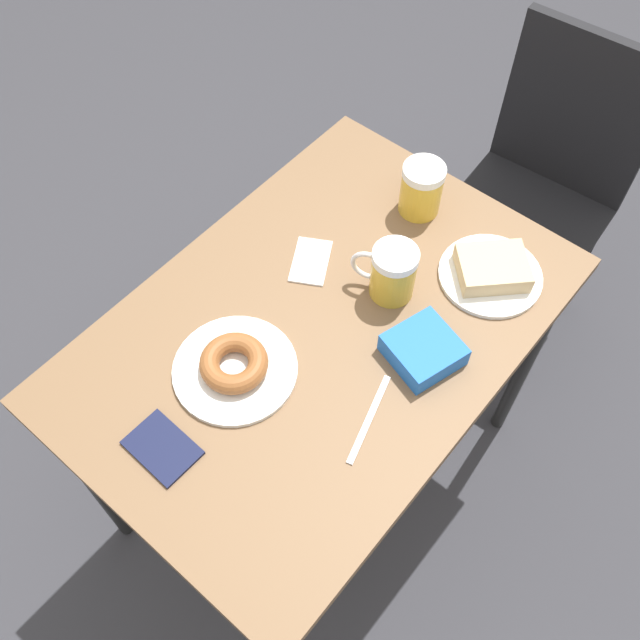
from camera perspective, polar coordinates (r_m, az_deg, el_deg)
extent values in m
plane|color=#333338|center=(2.09, 0.00, -12.13)|extent=(8.00, 8.00, 0.00)
cube|color=brown|center=(1.41, 0.00, -0.78)|extent=(0.69, 1.01, 0.03)
cylinder|color=black|center=(1.77, -17.90, -11.98)|extent=(0.04, 0.04, 0.75)
cylinder|color=black|center=(2.05, 1.87, 6.35)|extent=(0.04, 0.04, 0.75)
cylinder|color=black|center=(1.90, 16.27, -3.03)|extent=(0.04, 0.04, 0.75)
cube|color=black|center=(2.07, 15.92, 7.80)|extent=(0.43, 0.43, 0.02)
cube|color=black|center=(2.05, 19.94, 15.28)|extent=(0.40, 0.06, 0.46)
cylinder|color=black|center=(2.18, 8.44, 3.23)|extent=(0.03, 0.03, 0.44)
cylinder|color=black|center=(2.12, 16.46, -1.36)|extent=(0.03, 0.03, 0.44)
cylinder|color=black|center=(2.39, 12.86, 8.63)|extent=(0.03, 0.03, 0.44)
cylinder|color=black|center=(2.34, 20.25, 4.55)|extent=(0.03, 0.03, 0.44)
cylinder|color=white|center=(1.50, 13.45, 3.49)|extent=(0.21, 0.21, 0.01)
cube|color=#D1B27F|center=(1.48, 13.64, 4.07)|extent=(0.18, 0.18, 0.04)
cylinder|color=white|center=(1.35, -6.80, -3.95)|extent=(0.24, 0.24, 0.01)
torus|color=brown|center=(1.33, -6.91, -3.44)|extent=(0.13, 0.13, 0.04)
cylinder|color=gold|center=(1.56, 8.07, 10.10)|extent=(0.09, 0.09, 0.10)
cylinder|color=white|center=(1.52, 8.35, 11.66)|extent=(0.09, 0.09, 0.02)
torus|color=silver|center=(1.58, 7.70, 11.63)|extent=(0.06, 0.06, 0.08)
cylinder|color=gold|center=(1.41, 5.86, 3.56)|extent=(0.09, 0.09, 0.10)
cylinder|color=white|center=(1.36, 6.07, 5.08)|extent=(0.09, 0.09, 0.02)
torus|color=silver|center=(1.41, 3.96, 4.35)|extent=(0.08, 0.04, 0.08)
cube|color=white|center=(1.48, -0.75, 4.73)|extent=(0.12, 0.14, 0.00)
cube|color=silver|center=(1.30, 3.95, -7.88)|extent=(0.06, 0.18, 0.00)
cube|color=#141938|center=(1.30, -12.50, -9.94)|extent=(0.13, 0.09, 0.01)
cube|color=blue|center=(1.35, 8.27, -2.38)|extent=(0.15, 0.15, 0.05)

